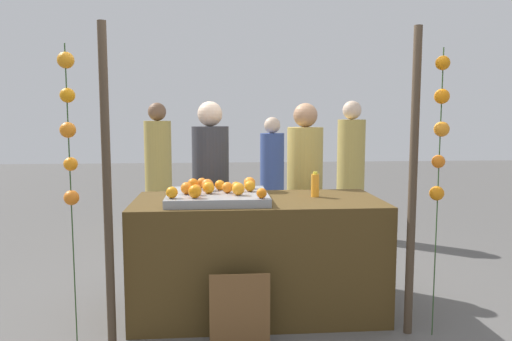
{
  "coord_description": "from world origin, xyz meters",
  "views": [
    {
      "loc": [
        -0.31,
        -3.66,
        1.5
      ],
      "look_at": [
        0.0,
        0.15,
        1.07
      ],
      "focal_mm": 34.68,
      "sensor_mm": 36.0,
      "label": 1
    }
  ],
  "objects_px": {
    "orange_0": "(193,184)",
    "orange_1": "(250,186)",
    "vendor_left": "(211,199)",
    "vendor_right": "(305,198)",
    "juice_bottle": "(315,185)",
    "chalkboard_sign": "(240,311)",
    "stall_counter": "(258,255)"
  },
  "relations": [
    {
      "from": "stall_counter",
      "to": "juice_bottle",
      "type": "height_order",
      "value": "juice_bottle"
    },
    {
      "from": "juice_bottle",
      "to": "vendor_left",
      "type": "distance_m",
      "value": 1.06
    },
    {
      "from": "orange_1",
      "to": "vendor_right",
      "type": "relative_size",
      "value": 0.05
    },
    {
      "from": "juice_bottle",
      "to": "chalkboard_sign",
      "type": "height_order",
      "value": "juice_bottle"
    },
    {
      "from": "orange_1",
      "to": "chalkboard_sign",
      "type": "distance_m",
      "value": 0.94
    },
    {
      "from": "orange_1",
      "to": "vendor_left",
      "type": "relative_size",
      "value": 0.05
    },
    {
      "from": "stall_counter",
      "to": "vendor_left",
      "type": "relative_size",
      "value": 1.14
    },
    {
      "from": "juice_bottle",
      "to": "chalkboard_sign",
      "type": "bearing_deg",
      "value": -133.85
    },
    {
      "from": "orange_0",
      "to": "vendor_right",
      "type": "xyz_separation_m",
      "value": [
        0.98,
        0.59,
        -0.22
      ]
    },
    {
      "from": "orange_0",
      "to": "chalkboard_sign",
      "type": "bearing_deg",
      "value": -65.8
    },
    {
      "from": "orange_1",
      "to": "chalkboard_sign",
      "type": "relative_size",
      "value": 0.17
    },
    {
      "from": "vendor_left",
      "to": "vendor_right",
      "type": "xyz_separation_m",
      "value": [
        0.85,
        0.03,
        -0.01
      ]
    },
    {
      "from": "orange_0",
      "to": "juice_bottle",
      "type": "height_order",
      "value": "juice_bottle"
    },
    {
      "from": "juice_bottle",
      "to": "orange_1",
      "type": "bearing_deg",
      "value": -171.54
    },
    {
      "from": "stall_counter",
      "to": "orange_0",
      "type": "distance_m",
      "value": 0.74
    },
    {
      "from": "stall_counter",
      "to": "juice_bottle",
      "type": "distance_m",
      "value": 0.7
    },
    {
      "from": "juice_bottle",
      "to": "vendor_left",
      "type": "xyz_separation_m",
      "value": [
        -0.81,
        0.65,
        -0.21
      ]
    },
    {
      "from": "stall_counter",
      "to": "orange_0",
      "type": "bearing_deg",
      "value": 163.47
    },
    {
      "from": "stall_counter",
      "to": "orange_0",
      "type": "xyz_separation_m",
      "value": [
        -0.49,
        0.15,
        0.54
      ]
    },
    {
      "from": "juice_bottle",
      "to": "vendor_right",
      "type": "distance_m",
      "value": 0.71
    },
    {
      "from": "vendor_left",
      "to": "juice_bottle",
      "type": "bearing_deg",
      "value": -38.53
    },
    {
      "from": "chalkboard_sign",
      "to": "stall_counter",
      "type": "bearing_deg",
      "value": 74.01
    },
    {
      "from": "vendor_right",
      "to": "vendor_left",
      "type": "bearing_deg",
      "value": -178.25
    },
    {
      "from": "orange_0",
      "to": "orange_1",
      "type": "height_order",
      "value": "orange_0"
    },
    {
      "from": "stall_counter",
      "to": "juice_bottle",
      "type": "bearing_deg",
      "value": 8.43
    },
    {
      "from": "chalkboard_sign",
      "to": "orange_0",
      "type": "bearing_deg",
      "value": 114.2
    },
    {
      "from": "juice_bottle",
      "to": "vendor_left",
      "type": "relative_size",
      "value": 0.12
    },
    {
      "from": "orange_1",
      "to": "juice_bottle",
      "type": "relative_size",
      "value": 0.42
    },
    {
      "from": "stall_counter",
      "to": "orange_1",
      "type": "xyz_separation_m",
      "value": [
        -0.06,
        -0.01,
        0.54
      ]
    },
    {
      "from": "vendor_left",
      "to": "orange_1",
      "type": "bearing_deg",
      "value": -67.43
    },
    {
      "from": "orange_1",
      "to": "juice_bottle",
      "type": "distance_m",
      "value": 0.52
    },
    {
      "from": "orange_1",
      "to": "vendor_right",
      "type": "height_order",
      "value": "vendor_right"
    }
  ]
}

